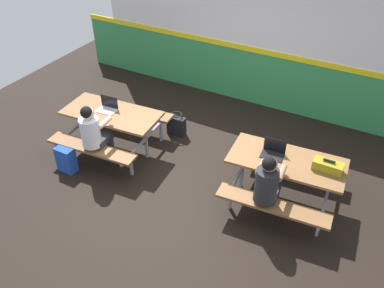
% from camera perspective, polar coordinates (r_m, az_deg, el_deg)
% --- Properties ---
extents(ground_plane, '(10.00, 10.00, 0.02)m').
position_cam_1_polar(ground_plane, '(6.48, -0.72, -4.77)').
color(ground_plane, black).
extents(accent_backdrop, '(8.00, 0.14, 2.60)m').
position_cam_1_polar(accent_backdrop, '(7.97, 9.12, 13.85)').
color(accent_backdrop, '#338C4C').
rests_on(accent_backdrop, ground).
extents(picnic_table_left, '(1.67, 1.66, 0.74)m').
position_cam_1_polar(picnic_table_left, '(6.88, -11.22, 3.28)').
color(picnic_table_left, brown).
rests_on(picnic_table_left, ground).
extents(picnic_table_right, '(1.67, 1.66, 0.74)m').
position_cam_1_polar(picnic_table_right, '(5.89, 13.14, -3.49)').
color(picnic_table_right, brown).
rests_on(picnic_table_right, ground).
extents(student_nearer, '(0.38, 0.53, 1.21)m').
position_cam_1_polar(student_nearer, '(6.42, -13.76, 1.68)').
color(student_nearer, '#2D2D38').
rests_on(student_nearer, ground).
extents(student_further, '(0.38, 0.53, 1.21)m').
position_cam_1_polar(student_further, '(5.39, 10.66, -5.56)').
color(student_further, '#2D2D38').
rests_on(student_further, ground).
extents(laptop_silver, '(0.34, 0.24, 0.22)m').
position_cam_1_polar(laptop_silver, '(6.84, -11.90, 5.11)').
color(laptop_silver, silver).
rests_on(laptop_silver, picnic_table_left).
extents(laptop_dark, '(0.34, 0.24, 0.22)m').
position_cam_1_polar(laptop_dark, '(5.81, 11.44, -1.11)').
color(laptop_dark, black).
rests_on(laptop_dark, picnic_table_right).
extents(toolbox_grey, '(0.40, 0.18, 0.18)m').
position_cam_1_polar(toolbox_grey, '(5.71, 18.74, -3.00)').
color(toolbox_grey, olive).
rests_on(toolbox_grey, picnic_table_right).
extents(backpack_dark, '(0.30, 0.22, 0.44)m').
position_cam_1_polar(backpack_dark, '(6.78, -17.39, -2.11)').
color(backpack_dark, '#1E47B2').
rests_on(backpack_dark, ground).
extents(tote_bag_bright, '(0.34, 0.21, 0.43)m').
position_cam_1_polar(tote_bag_bright, '(7.32, -2.22, 2.71)').
color(tote_bag_bright, black).
rests_on(tote_bag_bright, ground).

